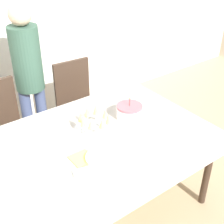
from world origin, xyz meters
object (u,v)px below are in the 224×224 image
Objects in this scene: dining_chair_far_left at (4,127)px; birthday_cake at (129,112)px; champagne_tray at (94,123)px; dining_chair_far_right at (78,102)px; plate_stack_main at (103,158)px; person_standing at (28,71)px.

birthday_cake is at bearing -46.13° from dining_chair_far_left.
birthday_cake is 0.64× the size of champagne_tray.
dining_chair_far_right is at bearing -0.01° from dining_chair_far_left.
dining_chair_far_left is at bearing 105.10° from plate_stack_main.
dining_chair_far_left reaches higher than birthday_cake.
person_standing reaches higher than plate_stack_main.
plate_stack_main is (-0.49, -1.17, 0.25)m from dining_chair_far_right.
person_standing is at bearing 114.33° from birthday_cake.
dining_chair_far_right is (0.81, -0.00, 0.00)m from dining_chair_far_left.
champagne_tray reaches higher than plate_stack_main.
person_standing is (0.37, 0.14, 0.43)m from dining_chair_far_left.
plate_stack_main is (-0.15, -0.33, -0.07)m from champagne_tray.
dining_chair_far_left is 2.86× the size of champagne_tray.
champagne_tray is at bearing -112.15° from dining_chair_far_right.
birthday_cake reaches higher than champagne_tray.
dining_chair_far_left and dining_chair_far_right have the same top height.
dining_chair_far_right reaches higher than plate_stack_main.
dining_chair_far_left is 1.24m from plate_stack_main.
dining_chair_far_left is 0.59m from person_standing.
dining_chair_far_left is 4.49× the size of birthday_cake.
plate_stack_main is at bearing -74.90° from dining_chair_far_left.
person_standing is at bearing 21.17° from dining_chair_far_left.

